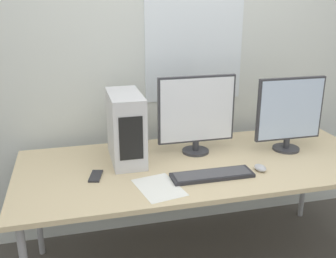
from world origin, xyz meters
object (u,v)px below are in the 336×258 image
pc_tower (126,127)px  mouse (260,168)px  keyboard (213,175)px  cell_phone (96,176)px  monitor_main (196,113)px  monitor_right_near (290,113)px

pc_tower → mouse: (0.73, -0.35, -0.20)m
keyboard → mouse: size_ratio=5.04×
pc_tower → mouse: 0.83m
cell_phone → mouse: bearing=5.3°
pc_tower → monitor_main: monitor_main is taller
cell_phone → keyboard: bearing=0.1°
monitor_main → mouse: (0.28, -0.36, -0.25)m
mouse → cell_phone: size_ratio=0.59×
monitor_main → monitor_right_near: monitor_main is taller
pc_tower → monitor_main: bearing=1.1°
monitor_main → pc_tower: bearing=-178.9°
monitor_main → cell_phone: (-0.66, -0.21, -0.26)m
monitor_main → keyboard: monitor_main is taller
keyboard → mouse: (0.30, 0.01, 0.00)m
pc_tower → cell_phone: 0.36m
mouse → cell_phone: (-0.94, 0.15, -0.01)m
monitor_main → monitor_right_near: bearing=-9.9°
cell_phone → monitor_right_near: bearing=19.1°
monitor_right_near → mouse: monitor_right_near is taller
monitor_main → monitor_right_near: (0.60, -0.10, -0.01)m
monitor_main → cell_phone: monitor_main is taller
monitor_main → cell_phone: 0.74m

